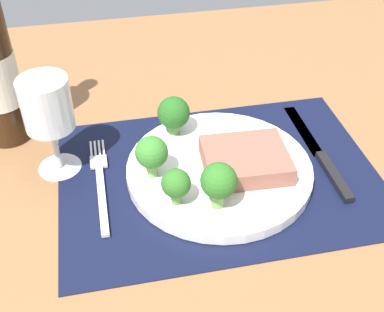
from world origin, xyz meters
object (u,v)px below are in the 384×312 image
Objects in this scene: plate at (219,170)px; steak at (245,160)px; fork at (100,182)px; wine_glass at (48,110)px; knife at (322,156)px.

steak is (3.35, -1.02, 2.12)cm from plate.
fork is 11.95cm from wine_glass.
steak is at bearing -17.00° from plate.
wine_glass is (-37.30, 5.75, 9.41)cm from knife.
steak is at bearing -8.76° from fork.
steak is 20.05cm from fork.
fork is 0.83× the size of knife.
plate is at bearing -6.65° from fork.
wine_glass is at bearing 136.64° from fork.
fork is at bearing 172.93° from steak.
fork is 1.32× the size of wine_glass.
knife is 1.59× the size of wine_glass.
fork is at bearing -41.66° from wine_glass.
wine_glass is (-25.18, 7.30, 6.79)cm from steak.
plate reaches higher than knife.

